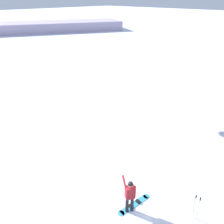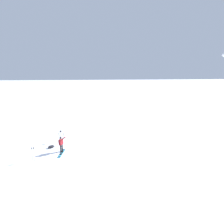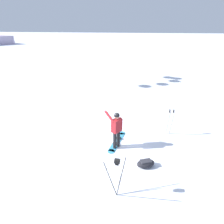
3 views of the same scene
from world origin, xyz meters
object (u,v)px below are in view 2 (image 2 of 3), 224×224
Objects in this scene: snowboarder at (61,143)px; snowboard at (61,153)px; ski_poles at (33,152)px; gear_bag_large at (51,147)px; camera_tripod at (61,134)px.

snowboarder reaches higher than snowboard.
ski_poles is (1.06, -2.26, 0.84)m from snowboard.
snowboarder reaches higher than gear_bag_large.
camera_tripod is at bearing -169.21° from snowboard.
camera_tripod is (-2.81, -0.54, 0.94)m from snowboard.
camera_tripod reaches higher than ski_poles.
snowboard is 2.64m from ski_poles.
snowboard is 1.33× the size of camera_tripod.
gear_bag_large is 1.86m from camera_tripod.
snowboarder is at bearing 11.48° from camera_tripod.
ski_poles is (3.87, -1.73, -0.11)m from camera_tripod.
camera_tripod reaches higher than gear_bag_large.
snowboard is at bearing 6.56° from snowboarder.
snowboard is at bearing 10.79° from camera_tripod.
snowboard is at bearing 115.08° from ski_poles.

